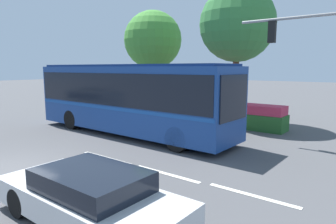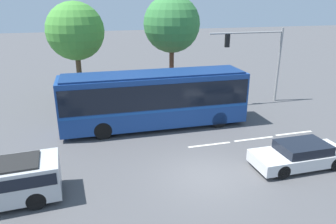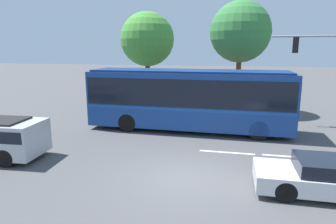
# 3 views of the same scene
# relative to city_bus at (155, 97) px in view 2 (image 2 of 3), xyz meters

# --- Properties ---
(ground_plane) EXTENTS (140.00, 140.00, 0.00)m
(ground_plane) POSITION_rel_city_bus_xyz_m (0.86, -6.38, -1.91)
(ground_plane) COLOR #4C4C4F
(city_bus) EXTENTS (11.15, 2.65, 3.37)m
(city_bus) POSITION_rel_city_bus_xyz_m (0.00, 0.00, 0.00)
(city_bus) COLOR navy
(city_bus) RESTS_ON ground
(sedan_foreground) EXTENTS (4.52, 1.81, 1.16)m
(sedan_foreground) POSITION_rel_city_bus_xyz_m (5.47, -6.56, -1.35)
(sedan_foreground) COLOR silver
(sedan_foreground) RESTS_ON ground
(traffic_light_pole) EXTENTS (5.74, 0.24, 5.51)m
(traffic_light_pole) POSITION_rel_city_bus_xyz_m (8.60, 2.76, 1.84)
(traffic_light_pole) COLOR gray
(traffic_light_pole) RESTS_ON ground
(flowering_hedge) EXTENTS (7.01, 1.22, 1.30)m
(flowering_hedge) POSITION_rel_city_bus_xyz_m (2.50, 4.89, -1.27)
(flowering_hedge) COLOR #286028
(flowering_hedge) RESTS_ON ground
(street_tree_left) EXTENTS (4.21, 4.21, 7.34)m
(street_tree_left) POSITION_rel_city_bus_xyz_m (-4.33, 6.84, 3.29)
(street_tree_left) COLOR brown
(street_tree_left) RESTS_ON ground
(street_tree_centre) EXTENTS (4.27, 4.27, 7.79)m
(street_tree_centre) POSITION_rel_city_bus_xyz_m (2.72, 5.97, 3.72)
(street_tree_centre) COLOR brown
(street_tree_centre) RESTS_ON ground
(lane_stripe_near) EXTENTS (2.40, 0.16, 0.01)m
(lane_stripe_near) POSITION_rel_city_bus_xyz_m (2.24, -3.37, -1.91)
(lane_stripe_near) COLOR silver
(lane_stripe_near) RESTS_ON ground
(lane_stripe_mid) EXTENTS (2.40, 0.16, 0.01)m
(lane_stripe_mid) POSITION_rel_city_bus_xyz_m (4.94, -3.32, -1.91)
(lane_stripe_mid) COLOR silver
(lane_stripe_mid) RESTS_ON ground
(lane_stripe_far) EXTENTS (2.40, 0.16, 0.01)m
(lane_stripe_far) POSITION_rel_city_bus_xyz_m (7.62, -3.20, -1.91)
(lane_stripe_far) COLOR silver
(lane_stripe_far) RESTS_ON ground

